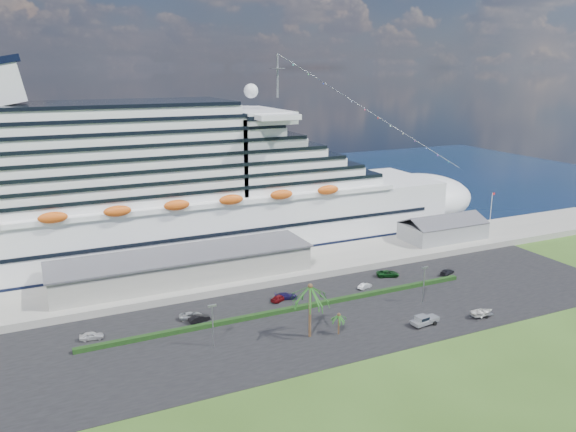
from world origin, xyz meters
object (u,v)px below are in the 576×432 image
pickup_truck (424,320)px  parked_car_3 (286,296)px  cruise_ship (171,196)px  boat_trailer (482,312)px

pickup_truck → parked_car_3: bearing=129.8°
cruise_ship → pickup_truck: cruise_ship is taller
cruise_ship → boat_trailer: cruise_ship is taller
parked_car_3 → boat_trailer: (32.89, -25.69, 0.39)m
cruise_ship → pickup_truck: size_ratio=31.24×
parked_car_3 → boat_trailer: boat_trailer is taller
parked_car_3 → pickup_truck: 30.77m
boat_trailer → pickup_truck: bearing=171.2°
pickup_truck → boat_trailer: pickup_truck is taller
cruise_ship → parked_car_3: bearing=-70.3°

